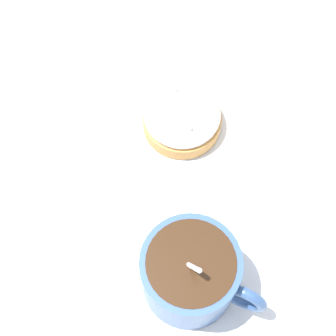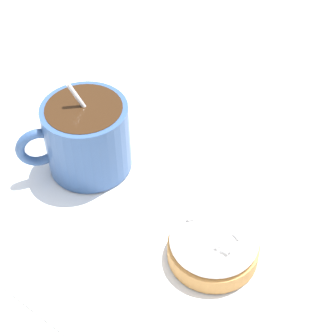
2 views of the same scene
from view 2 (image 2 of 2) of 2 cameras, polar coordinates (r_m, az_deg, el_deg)
The scene contains 4 objects.
ground_plane at distance 0.53m, azimuth -1.56°, elevation -3.68°, with size 3.00×3.00×0.00m, color silver.
paper_napkin at distance 0.53m, azimuth -1.56°, elevation -3.57°, with size 0.32×0.33×0.00m.
coffee_cup at distance 0.54m, azimuth -8.36°, elevation 3.35°, with size 0.08×0.10×0.10m.
frosted_pastry at distance 0.48m, azimuth 4.66°, elevation -7.61°, with size 0.08×0.08×0.04m.
Camera 2 is at (-0.25, 0.24, 0.40)m, focal length 60.00 mm.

